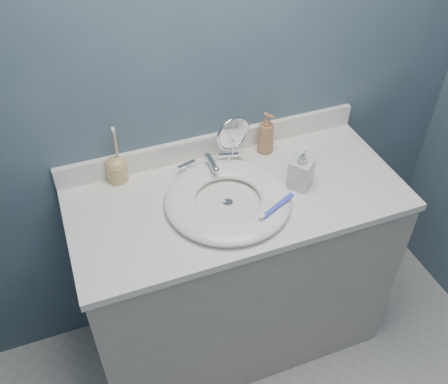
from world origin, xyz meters
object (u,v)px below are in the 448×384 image
makeup_mirror (233,139)px  soap_bottle_amber (266,133)px  soap_bottle_clear (301,168)px  toothbrush_holder (117,168)px

makeup_mirror → soap_bottle_amber: size_ratio=1.21×
makeup_mirror → soap_bottle_clear: 0.28m
makeup_mirror → toothbrush_holder: bearing=159.0°
soap_bottle_amber → toothbrush_holder: bearing=147.4°
soap_bottle_clear → makeup_mirror: bearing=-177.7°
soap_bottle_amber → toothbrush_holder: (-0.59, 0.03, -0.03)m
soap_bottle_amber → soap_bottle_clear: size_ratio=1.01×
makeup_mirror → toothbrush_holder: toothbrush_holder is taller
soap_bottle_clear → toothbrush_holder: 0.68m
makeup_mirror → soap_bottle_clear: makeup_mirror is taller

